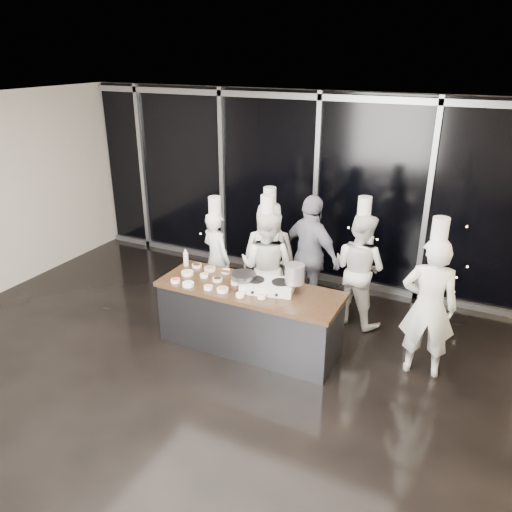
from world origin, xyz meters
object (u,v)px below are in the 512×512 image
at_px(chef_left, 269,254).
at_px(chef_center, 267,266).
at_px(demo_counter, 249,317).
at_px(guest, 311,256).
at_px(frying_pan, 243,275).
at_px(chef_far_left, 216,257).
at_px(chef_right, 359,268).
at_px(chef_side, 429,306).
at_px(stock_pot, 295,274).
at_px(stove, 268,285).

relative_size(chef_left, chef_center, 0.99).
bearing_deg(demo_counter, guest, 74.26).
xyz_separation_m(frying_pan, chef_far_left, (-0.95, 0.93, -0.27)).
bearing_deg(chef_far_left, chef_center, -163.44).
height_order(chef_left, chef_right, chef_right).
bearing_deg(chef_center, chef_side, 168.76).
height_order(chef_center, chef_side, chef_side).
bearing_deg(chef_left, chef_far_left, 4.99).
relative_size(demo_counter, frying_pan, 4.12).
distance_m(frying_pan, stock_pot, 0.69).
bearing_deg(chef_left, guest, 159.04).
relative_size(stove, chef_left, 0.39).
xyz_separation_m(demo_counter, chef_side, (2.20, 0.44, 0.47)).
bearing_deg(frying_pan, chef_side, -1.07).
bearing_deg(stock_pot, chef_center, 135.62).
xyz_separation_m(chef_far_left, chef_side, (3.23, -0.46, 0.13)).
height_order(stove, chef_right, chef_right).
bearing_deg(chef_far_left, guest, -141.09).
distance_m(chef_left, chef_center, 0.52).
height_order(frying_pan, stock_pot, stock_pot).
xyz_separation_m(stock_pot, chef_far_left, (-1.61, 0.79, -0.37)).
bearing_deg(chef_left, frying_pan, 76.69).
relative_size(chef_far_left, chef_left, 0.93).
height_order(stock_pot, chef_right, chef_right).
distance_m(stock_pot, chef_far_left, 1.83).
bearing_deg(chef_center, chef_right, -159.43).
distance_m(stove, chef_side, 1.99).
relative_size(chef_far_left, chef_side, 0.86).
xyz_separation_m(chef_left, chef_right, (1.42, 0.04, 0.01)).
distance_m(chef_left, guest, 0.68).
relative_size(stove, chef_side, 0.36).
bearing_deg(frying_pan, chef_far_left, 122.96).
bearing_deg(guest, stove, 108.48).
height_order(frying_pan, chef_center, chef_center).
bearing_deg(stove, chef_far_left, 133.31).
xyz_separation_m(chef_far_left, chef_center, (0.91, -0.10, 0.06)).
xyz_separation_m(stove, chef_left, (-0.56, 1.25, -0.11)).
bearing_deg(chef_side, chef_far_left, -16.57).
relative_size(stock_pot, chef_left, 0.13).
xyz_separation_m(stock_pot, chef_side, (1.62, 0.32, -0.24)).
height_order(stove, frying_pan, frying_pan).
height_order(stock_pot, guest, guest).
bearing_deg(frying_pan, chef_center, 80.27).
height_order(chef_center, guest, chef_center).
xyz_separation_m(demo_counter, guest, (0.37, 1.32, 0.47)).
bearing_deg(guest, chef_side, 178.33).
xyz_separation_m(stove, chef_center, (-0.37, 0.77, -0.11)).
bearing_deg(chef_side, guest, -33.94).
distance_m(demo_counter, stock_pot, 0.93).
bearing_deg(frying_pan, demo_counter, 4.26).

